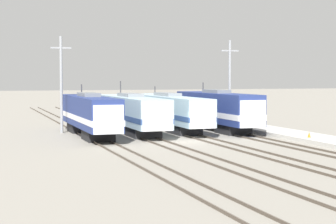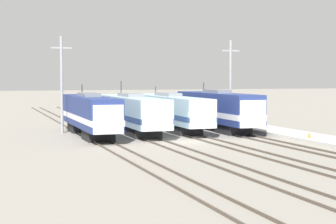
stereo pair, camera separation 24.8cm
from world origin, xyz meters
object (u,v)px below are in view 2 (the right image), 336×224
(locomotive_center_right, at_px, (170,111))
(locomotive_center_left, at_px, (132,112))
(catenary_tower_left, at_px, (62,83))
(catenary_tower_right, at_px, (230,82))
(traffic_cone, at_px, (309,135))
(locomotive_far_right, at_px, (219,110))
(locomotive_far_left, at_px, (90,114))

(locomotive_center_right, bearing_deg, locomotive_center_left, -159.13)
(catenary_tower_left, relative_size, catenary_tower_right, 1.00)
(traffic_cone, bearing_deg, locomotive_center_left, 134.34)
(locomotive_center_right, bearing_deg, locomotive_far_right, -28.03)
(catenary_tower_left, xyz_separation_m, traffic_cone, (19.12, -14.98, -4.45))
(locomotive_center_left, xyz_separation_m, traffic_cone, (12.45, -12.74, -1.43))
(catenary_tower_right, bearing_deg, traffic_cone, -88.01)
(locomotive_center_right, xyz_separation_m, catenary_tower_left, (-11.29, 0.48, 3.03))
(locomotive_far_left, xyz_separation_m, traffic_cone, (17.07, -10.81, -1.49))
(locomotive_center_left, height_order, locomotive_far_right, locomotive_center_left)
(locomotive_far_left, relative_size, traffic_cone, 34.32)
(locomotive_center_right, xyz_separation_m, locomotive_far_right, (4.62, -2.46, 0.17))
(catenary_tower_right, bearing_deg, locomotive_far_right, -132.46)
(locomotive_center_right, distance_m, traffic_cone, 16.54)
(traffic_cone, bearing_deg, catenary_tower_left, 141.92)
(locomotive_far_right, height_order, catenary_tower_right, catenary_tower_right)
(locomotive_center_right, relative_size, catenary_tower_left, 2.07)
(locomotive_far_left, xyz_separation_m, catenary_tower_left, (-2.05, 4.17, 2.95))
(locomotive_far_left, relative_size, locomotive_center_left, 0.93)
(locomotive_far_left, xyz_separation_m, locomotive_far_right, (13.86, 1.23, 0.08))
(catenary_tower_left, xyz_separation_m, catenary_tower_right, (18.60, 0.00, 0.00))
(traffic_cone, bearing_deg, locomotive_far_right, 104.93)
(locomotive_far_right, relative_size, catenary_tower_left, 1.71)
(locomotive_far_right, bearing_deg, catenary_tower_left, 169.53)
(catenary_tower_left, bearing_deg, locomotive_center_left, -18.58)
(locomotive_far_left, relative_size, catenary_tower_left, 1.74)
(locomotive_center_left, xyz_separation_m, locomotive_center_right, (4.62, 1.76, -0.02))
(locomotive_center_right, bearing_deg, locomotive_far_left, -158.23)
(locomotive_far_left, height_order, traffic_cone, locomotive_far_left)
(catenary_tower_left, height_order, traffic_cone, catenary_tower_left)
(locomotive_far_left, xyz_separation_m, locomotive_center_left, (4.62, 1.93, -0.07))
(locomotive_center_left, bearing_deg, catenary_tower_right, 10.65)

